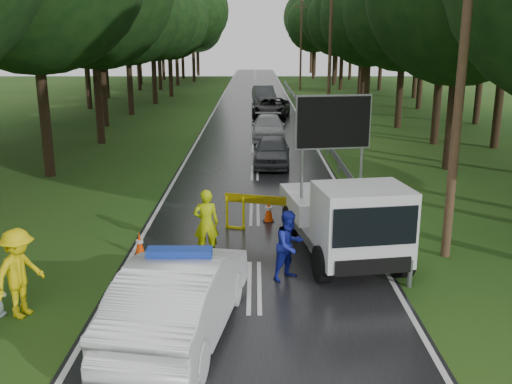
{
  "coord_description": "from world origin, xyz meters",
  "views": [
    {
      "loc": [
        0.02,
        -12.55,
        5.72
      ],
      "look_at": [
        0.05,
        3.89,
        1.3
      ],
      "focal_mm": 40.0,
      "sensor_mm": 36.0,
      "label": 1
    }
  ],
  "objects_px": {
    "police_sedan": "(181,296)",
    "queue_car_fourth": "(264,95)",
    "barrier": "(269,205)",
    "officer": "(206,223)",
    "work_truck": "(345,217)",
    "queue_car_third": "(272,108)",
    "queue_car_second": "(268,127)",
    "civilian": "(289,245)",
    "queue_car_first": "(272,151)"
  },
  "relations": [
    {
      "from": "police_sedan",
      "to": "barrier",
      "type": "xyz_separation_m",
      "value": [
        1.87,
        6.27,
        0.03
      ]
    },
    {
      "from": "officer",
      "to": "queue_car_second",
      "type": "relative_size",
      "value": 0.4
    },
    {
      "from": "work_truck",
      "to": "barrier",
      "type": "distance_m",
      "value": 2.88
    },
    {
      "from": "work_truck",
      "to": "officer",
      "type": "relative_size",
      "value": 2.96
    },
    {
      "from": "queue_car_third",
      "to": "queue_car_fourth",
      "type": "bearing_deg",
      "value": 100.19
    },
    {
      "from": "officer",
      "to": "civilian",
      "type": "height_order",
      "value": "officer"
    },
    {
      "from": "queue_car_first",
      "to": "queue_car_third",
      "type": "xyz_separation_m",
      "value": [
        0.45,
        16.79,
        0.05
      ]
    },
    {
      "from": "queue_car_third",
      "to": "queue_car_fourth",
      "type": "height_order",
      "value": "queue_car_fourth"
    },
    {
      "from": "queue_car_second",
      "to": "barrier",
      "type": "bearing_deg",
      "value": -90.66
    },
    {
      "from": "work_truck",
      "to": "queue_car_first",
      "type": "relative_size",
      "value": 1.37
    },
    {
      "from": "officer",
      "to": "queue_car_fourth",
      "type": "relative_size",
      "value": 0.38
    },
    {
      "from": "work_truck",
      "to": "queue_car_second",
      "type": "height_order",
      "value": "work_truck"
    },
    {
      "from": "officer",
      "to": "queue_car_second",
      "type": "xyz_separation_m",
      "value": [
        2.09,
        18.86,
        -0.26
      ]
    },
    {
      "from": "police_sedan",
      "to": "queue_car_second",
      "type": "bearing_deg",
      "value": -86.11
    },
    {
      "from": "barrier",
      "to": "work_truck",
      "type": "bearing_deg",
      "value": -30.86
    },
    {
      "from": "barrier",
      "to": "queue_car_second",
      "type": "xyz_separation_m",
      "value": [
        0.36,
        16.86,
        -0.19
      ]
    },
    {
      "from": "civilian",
      "to": "queue_car_fourth",
      "type": "xyz_separation_m",
      "value": [
        -0.06,
        39.51,
        -0.06
      ]
    },
    {
      "from": "officer",
      "to": "queue_car_first",
      "type": "xyz_separation_m",
      "value": [
        2.09,
        11.5,
        -0.25
      ]
    },
    {
      "from": "work_truck",
      "to": "queue_car_first",
      "type": "height_order",
      "value": "work_truck"
    },
    {
      "from": "work_truck",
      "to": "queue_car_first",
      "type": "bearing_deg",
      "value": 88.65
    },
    {
      "from": "officer",
      "to": "queue_car_fourth",
      "type": "height_order",
      "value": "officer"
    },
    {
      "from": "barrier",
      "to": "queue_car_second",
      "type": "distance_m",
      "value": 16.87
    },
    {
      "from": "civilian",
      "to": "work_truck",
      "type": "bearing_deg",
      "value": 2.19
    },
    {
      "from": "police_sedan",
      "to": "officer",
      "type": "distance_m",
      "value": 4.28
    },
    {
      "from": "police_sedan",
      "to": "queue_car_third",
      "type": "height_order",
      "value": "police_sedan"
    },
    {
      "from": "queue_car_first",
      "to": "queue_car_fourth",
      "type": "distance_m",
      "value": 26.51
    },
    {
      "from": "police_sedan",
      "to": "queue_car_fourth",
      "type": "relative_size",
      "value": 1.08
    },
    {
      "from": "barrier",
      "to": "queue_car_first",
      "type": "relative_size",
      "value": 0.66
    },
    {
      "from": "queue_car_second",
      "to": "queue_car_third",
      "type": "xyz_separation_m",
      "value": [
        0.45,
        9.42,
        0.06
      ]
    },
    {
      "from": "civilian",
      "to": "queue_car_second",
      "type": "xyz_separation_m",
      "value": [
        -0.06,
        20.36,
        -0.19
      ]
    },
    {
      "from": "police_sedan",
      "to": "queue_car_first",
      "type": "xyz_separation_m",
      "value": [
        2.24,
        15.77,
        -0.15
      ]
    },
    {
      "from": "civilian",
      "to": "queue_car_second",
      "type": "height_order",
      "value": "civilian"
    },
    {
      "from": "civilian",
      "to": "queue_car_third",
      "type": "distance_m",
      "value": 29.79
    },
    {
      "from": "queue_car_third",
      "to": "queue_car_second",
      "type": "bearing_deg",
      "value": -85.18
    },
    {
      "from": "police_sedan",
      "to": "queue_car_third",
      "type": "xyz_separation_m",
      "value": [
        2.68,
        32.56,
        -0.1
      ]
    },
    {
      "from": "civilian",
      "to": "queue_car_second",
      "type": "bearing_deg",
      "value": 49.96
    },
    {
      "from": "queue_car_first",
      "to": "queue_car_fourth",
      "type": "bearing_deg",
      "value": 92.86
    },
    {
      "from": "work_truck",
      "to": "queue_car_third",
      "type": "xyz_separation_m",
      "value": [
        -1.17,
        28.36,
        -0.4
      ]
    },
    {
      "from": "queue_car_second",
      "to": "queue_car_fourth",
      "type": "xyz_separation_m",
      "value": [
        0.0,
        19.15,
        0.13
      ]
    },
    {
      "from": "police_sedan",
      "to": "officer",
      "type": "bearing_deg",
      "value": -82.48
    },
    {
      "from": "queue_car_fourth",
      "to": "work_truck",
      "type": "bearing_deg",
      "value": -94.08
    },
    {
      "from": "officer",
      "to": "queue_car_fourth",
      "type": "distance_m",
      "value": 38.07
    },
    {
      "from": "queue_car_first",
      "to": "queue_car_second",
      "type": "height_order",
      "value": "queue_car_first"
    },
    {
      "from": "barrier",
      "to": "officer",
      "type": "distance_m",
      "value": 2.65
    },
    {
      "from": "barrier",
      "to": "queue_car_first",
      "type": "xyz_separation_m",
      "value": [
        0.36,
        9.5,
        -0.18
      ]
    },
    {
      "from": "civilian",
      "to": "queue_car_fourth",
      "type": "height_order",
      "value": "civilian"
    },
    {
      "from": "work_truck",
      "to": "officer",
      "type": "xyz_separation_m",
      "value": [
        -3.72,
        0.07,
        -0.2
      ]
    },
    {
      "from": "work_truck",
      "to": "officer",
      "type": "distance_m",
      "value": 3.72
    },
    {
      "from": "civilian",
      "to": "queue_car_second",
      "type": "distance_m",
      "value": 20.37
    },
    {
      "from": "officer",
      "to": "barrier",
      "type": "bearing_deg",
      "value": -138.46
    }
  ]
}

